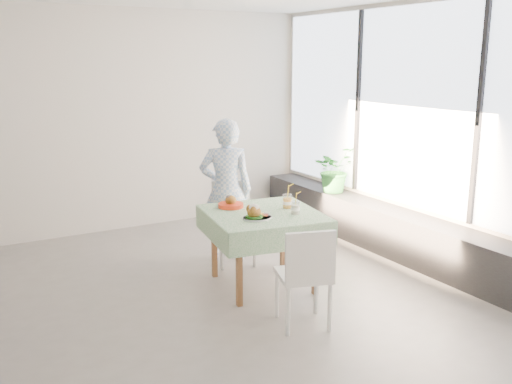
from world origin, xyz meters
TOP-DOWN VIEW (x-y plane):
  - floor at (0.00, 0.00)m, footprint 6.00×6.00m
  - wall_back at (0.00, 2.50)m, footprint 6.00×0.02m
  - wall_front at (0.00, -2.50)m, footprint 6.00×0.02m
  - wall_right at (3.00, 0.00)m, footprint 0.02×5.00m
  - window_pane at (2.97, 0.00)m, footprint 0.01×4.80m
  - window_ledge at (2.80, 0.00)m, footprint 0.40×4.80m
  - cafe_table at (1.02, -0.07)m, footprint 1.19×1.19m
  - chair_far at (1.08, 0.63)m, footprint 0.51×0.51m
  - chair_near at (0.87, -0.99)m, footprint 0.51×0.51m
  - diner at (1.05, 0.77)m, footprint 0.68×0.58m
  - main_dish at (0.85, -0.24)m, footprint 0.28×0.28m
  - juice_cup_orange at (1.31, -0.06)m, footprint 0.10×0.10m
  - juice_cup_lemonade at (1.26, -0.28)m, footprint 0.09×0.09m
  - second_dish at (0.84, 0.25)m, footprint 0.25×0.25m
  - potted_plant at (2.78, 1.10)m, footprint 0.61×0.56m

SIDE VIEW (x-z plane):
  - floor at x=0.00m, z-range 0.00..0.00m
  - window_ledge at x=2.80m, z-range 0.00..0.50m
  - chair_near at x=0.87m, z-range -0.17..0.70m
  - chair_far at x=1.08m, z-range -0.17..0.71m
  - cafe_table at x=1.02m, z-range 0.09..0.83m
  - second_dish at x=0.84m, z-range 0.72..0.84m
  - diner at x=1.05m, z-range 0.00..1.57m
  - main_dish at x=0.85m, z-range 0.72..0.86m
  - potted_plant at x=2.78m, z-range 0.50..1.10m
  - juice_cup_lemonade at x=1.26m, z-range 0.68..0.92m
  - juice_cup_orange at x=1.31m, z-range 0.67..0.94m
  - wall_back at x=0.00m, z-range 0.00..2.80m
  - wall_front at x=0.00m, z-range 0.00..2.80m
  - wall_right at x=3.00m, z-range 0.00..2.80m
  - window_pane at x=2.97m, z-range 0.56..2.74m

